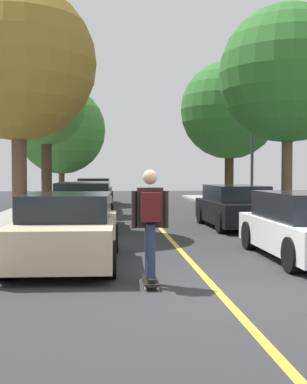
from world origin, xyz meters
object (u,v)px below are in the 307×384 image
object	(u,v)px
street_tree_left_far	(61,130)
street_tree_right_near	(229,110)
street_tree_left_near	(46,107)
skateboarder	(150,218)
streetlamp	(252,143)
parked_car_right_nearest	(307,226)
parked_car_left_farthest	(94,191)
parked_car_left_near	(83,206)
parked_car_left_far	(91,197)
parked_car_right_near	(236,207)
street_tree_left_nearest	(18,63)
parked_car_left_nearest	(67,230)
street_tree_right_nearest	(288,74)
skateboard	(150,280)

from	to	relation	value
street_tree_left_far	street_tree_right_near	xyz separation A→B (m)	(8.37, -3.95, 0.69)
street_tree_left_near	skateboarder	distance (m)	14.32
street_tree_left_near	streetlamp	size ratio (longest dim) A/B	1.24
parked_car_right_nearest	skateboarder	size ratio (longest dim) A/B	2.43
street_tree_right_near	streetlamp	size ratio (longest dim) A/B	1.45
parked_car_left_farthest	street_tree_right_near	xyz separation A→B (m)	(6.60, -4.35, 4.05)
parked_car_left_near	parked_car_left_far	xyz separation A→B (m)	(0.00, 6.92, -0.05)
parked_car_left_near	parked_car_right_near	world-z (taller)	parked_car_left_near
parked_car_left_farthest	streetlamp	world-z (taller)	streetlamp
parked_car_right_nearest	parked_car_right_near	world-z (taller)	parked_car_right_nearest
parked_car_left_farthest	parked_car_right_near	world-z (taller)	parked_car_left_farthest
parked_car_left_far	street_tree_left_near	distance (m)	4.52
parked_car_left_far	parked_car_left_farthest	bearing A→B (deg)	90.00
parked_car_right_near	street_tree_left_near	xyz separation A→B (m)	(-6.60, 5.48, 3.80)
street_tree_left_nearest	streetlamp	distance (m)	10.04
parked_car_left_nearest	parked_car_left_near	bearing A→B (deg)	90.01
parked_car_left_nearest	street_tree_right_nearest	world-z (taller)	street_tree_right_nearest
parked_car_right_nearest	skateboard	bearing A→B (deg)	-147.35
parked_car_left_nearest	skateboard	xyz separation A→B (m)	(1.44, -2.00, -0.58)
parked_car_left_farthest	skateboard	xyz separation A→B (m)	(1.44, -20.64, -0.60)
street_tree_right_nearest	streetlamp	distance (m)	4.48
parked_car_right_nearest	street_tree_right_near	xyz separation A→B (m)	(1.77, 14.11, 4.07)
parked_car_right_nearest	parked_car_right_near	xyz separation A→B (m)	(-0.00, 5.85, -0.00)
street_tree_right_nearest	streetlamp	world-z (taller)	street_tree_right_nearest
street_tree_left_near	skateboard	xyz separation A→B (m)	(3.21, -13.51, -4.38)
parked_car_left_farthest	skateboard	bearing A→B (deg)	-86.01
parked_car_right_near	skateboarder	size ratio (longest dim) A/B	2.48
street_tree_left_far	skateboard	world-z (taller)	street_tree_left_far
street_tree_left_near	street_tree_right_near	size ratio (longest dim) A/B	0.86
parked_car_left_far	parked_car_left_farthest	size ratio (longest dim) A/B	0.97
street_tree_right_near	street_tree_right_nearest	bearing A→B (deg)	-90.00
street_tree_left_nearest	skateboarder	world-z (taller)	street_tree_left_nearest
parked_car_left_near	skateboarder	world-z (taller)	skateboarder
parked_car_left_near	street_tree_left_nearest	size ratio (longest dim) A/B	0.61
parked_car_left_farthest	street_tree_left_nearest	world-z (taller)	street_tree_left_nearest
street_tree_left_far	street_tree_right_nearest	world-z (taller)	street_tree_right_nearest
parked_car_right_near	parked_car_right_nearest	bearing A→B (deg)	-89.99
street_tree_right_near	skateboarder	distance (m)	17.50
street_tree_left_near	streetlamp	world-z (taller)	street_tree_left_near
skateboarder	street_tree_right_near	bearing A→B (deg)	72.45
street_tree_right_near	skateboarder	size ratio (longest dim) A/B	4.07
parked_car_left_near	parked_car_right_near	xyz separation A→B (m)	(4.83, -0.23, -0.04)
parked_car_right_near	street_tree_left_far	xyz separation A→B (m)	(-6.60, 12.20, 3.38)
parked_car_right_nearest	parked_car_right_near	bearing A→B (deg)	90.01
parked_car_left_farthest	street_tree_right_nearest	world-z (taller)	street_tree_right_nearest
street_tree_left_nearest	parked_car_left_farthest	bearing A→B (deg)	82.58
parked_car_left_farthest	parked_car_right_nearest	world-z (taller)	parked_car_left_farthest
skateboarder	street_tree_right_nearest	bearing A→B (deg)	58.19
parked_car_left_near	street_tree_right_nearest	size ratio (longest dim) A/B	0.60
street_tree_right_nearest	streetlamp	bearing A→B (deg)	90.24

